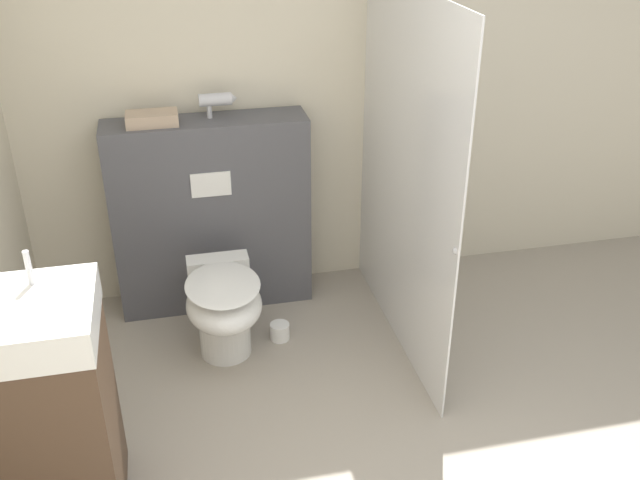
{
  "coord_description": "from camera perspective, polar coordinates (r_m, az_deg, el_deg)",
  "views": [
    {
      "loc": [
        -0.68,
        -1.64,
        2.4
      ],
      "look_at": [
        0.01,
        1.39,
        0.75
      ],
      "focal_mm": 40.0,
      "sensor_mm": 36.0,
      "label": 1
    }
  ],
  "objects": [
    {
      "name": "partition_panel",
      "position": [
        4.22,
        -8.65,
        2.01
      ],
      "size": [
        1.13,
        0.29,
        1.16
      ],
      "color": "#4C4C51",
      "rests_on": "ground_plane"
    },
    {
      "name": "shower_glass",
      "position": [
        3.72,
        6.72,
        4.84
      ],
      "size": [
        0.04,
        1.49,
        1.91
      ],
      "color": "silver",
      "rests_on": "ground_plane"
    },
    {
      "name": "sink_vanity",
      "position": [
        3.06,
        -20.66,
        -12.56
      ],
      "size": [
        0.46,
        0.5,
        1.14
      ],
      "color": "#473323",
      "rests_on": "ground_plane"
    },
    {
      "name": "folded_towel",
      "position": [
        3.97,
        -13.29,
        9.43
      ],
      "size": [
        0.27,
        0.16,
        0.07
      ],
      "color": "tan",
      "rests_on": "partition_panel"
    },
    {
      "name": "spare_toilet_roll",
      "position": [
        4.08,
        -3.23,
        -7.31
      ],
      "size": [
        0.11,
        0.11,
        0.1
      ],
      "color": "white",
      "rests_on": "ground_plane"
    },
    {
      "name": "hair_drier",
      "position": [
        4.0,
        -8.27,
        11.02
      ],
      "size": [
        0.21,
        0.07,
        0.14
      ],
      "color": "#B7B7BC",
      "rests_on": "partition_panel"
    },
    {
      "name": "toilet",
      "position": [
        3.83,
        -7.71,
        -5.39
      ],
      "size": [
        0.4,
        0.59,
        0.5
      ],
      "color": "white",
      "rests_on": "ground_plane"
    },
    {
      "name": "wall_back",
      "position": [
        4.21,
        -3.04,
        12.05
      ],
      "size": [
        8.0,
        0.06,
        2.5
      ],
      "color": "beige",
      "rests_on": "ground_plane"
    }
  ]
}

